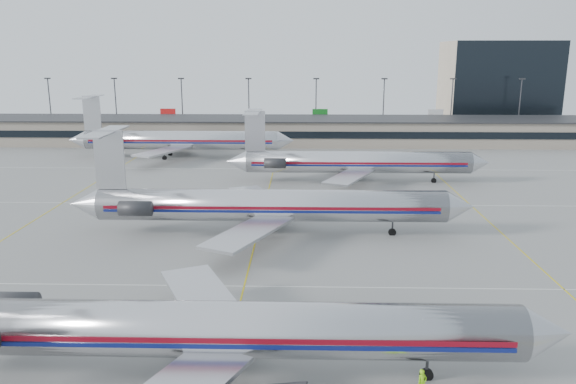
{
  "coord_description": "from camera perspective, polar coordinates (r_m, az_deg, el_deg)",
  "views": [
    {
      "loc": [
        5.44,
        -39.33,
        21.37
      ],
      "look_at": [
        3.66,
        29.23,
        4.5
      ],
      "focal_mm": 35.0,
      "sensor_mm": 36.0,
      "label": 1
    }
  ],
  "objects": [
    {
      "name": "apron_markings",
      "position": [
        54.03,
        -4.48,
        -9.51
      ],
      "size": [
        160.0,
        0.15,
        0.02
      ],
      "primitive_type": "cube",
      "color": "silver",
      "rests_on": "ground"
    },
    {
      "name": "distant_building",
      "position": [
        176.85,
        20.47,
        10.09
      ],
      "size": [
        30.0,
        20.0,
        25.0
      ],
      "primitive_type": "cube",
      "color": "tan",
      "rests_on": "ground"
    },
    {
      "name": "ramp_worker_near",
      "position": [
        38.86,
        13.46,
        -18.34
      ],
      "size": [
        0.8,
        0.69,
        1.85
      ],
      "primitive_type": "imported",
      "rotation": [
        0.0,
        0.0,
        0.44
      ],
      "color": "#96EF16",
      "rests_on": "ground"
    },
    {
      "name": "light_mast_row",
      "position": [
        151.97,
        -0.58,
        8.99
      ],
      "size": [
        163.6,
        0.4,
        15.28
      ],
      "color": "#38383D",
      "rests_on": "ground"
    },
    {
      "name": "terminal",
      "position": [
        138.61,
        -0.78,
        6.27
      ],
      "size": [
        162.0,
        17.0,
        6.25
      ],
      "color": "gray",
      "rests_on": "ground"
    },
    {
      "name": "jet_second_row",
      "position": [
        67.72,
        -2.53,
        -1.31
      ],
      "size": [
        48.9,
        28.79,
        12.8
      ],
      "color": "silver",
      "rests_on": "ground"
    },
    {
      "name": "jet_third_row",
      "position": [
        96.25,
        6.55,
        3.07
      ],
      "size": [
        44.87,
        27.6,
        12.27
      ],
      "color": "silver",
      "rests_on": "ground"
    },
    {
      "name": "jet_foreground",
      "position": [
        38.94,
        -8.88,
        -13.51
      ],
      "size": [
        47.44,
        27.93,
        12.42
      ],
      "color": "silver",
      "rests_on": "ground"
    },
    {
      "name": "ground",
      "position": [
        45.09,
        -5.81,
        -14.55
      ],
      "size": [
        260.0,
        260.0,
        0.0
      ],
      "primitive_type": "plane",
      "color": "gray",
      "rests_on": "ground"
    },
    {
      "name": "jet_back_row",
      "position": [
        121.17,
        -11.23,
        5.22
      ],
      "size": [
        47.8,
        29.4,
        13.07
      ],
      "color": "silver",
      "rests_on": "ground"
    }
  ]
}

